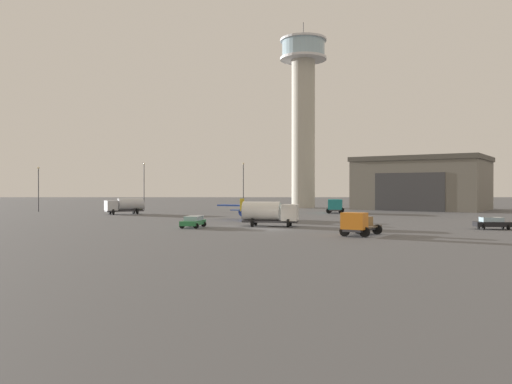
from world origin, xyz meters
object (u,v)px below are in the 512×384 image
car_green (193,221)px  light_post_north (144,182)px  control_tower (303,107)px  light_post_west (39,185)px  truck_fuel_tanker_white (270,213)px  airplane_blue (252,210)px  truck_fuel_tanker_silver (125,205)px  truck_flatbed_orange (359,224)px  car_black (493,223)px  truck_box_teal (336,205)px  light_post_east (243,183)px

car_green → light_post_north: light_post_north is taller
car_green → control_tower: bearing=174.0°
light_post_west → light_post_north: (19.44, 7.50, 0.61)m
truck_fuel_tanker_white → airplane_blue: bearing=111.3°
truck_fuel_tanker_white → truck_fuel_tanker_silver: size_ratio=1.04×
light_post_north → truck_flatbed_orange: bearing=-60.0°
truck_flatbed_orange → car_black: 18.70m
truck_box_teal → light_post_west: bearing=94.7°
airplane_blue → light_post_north: bearing=56.0°
airplane_blue → truck_flatbed_orange: bearing=-134.7°
control_tower → truck_box_teal: control_tower is taller
control_tower → car_black: 69.00m
car_black → light_post_west: 83.01m
truck_fuel_tanker_silver → truck_box_teal: (38.34, 4.09, -0.11)m
car_green → light_post_east: size_ratio=0.49×
truck_fuel_tanker_silver → light_post_north: 18.40m
truck_flatbed_orange → truck_box_teal: bearing=-153.9°
control_tower → airplane_blue: (-11.85, -46.25, -22.53)m
airplane_blue → car_black: 32.34m
truck_fuel_tanker_silver → light_post_east: (20.94, 10.43, 4.15)m
truck_fuel_tanker_silver → light_post_east: light_post_east is taller
truck_flatbed_orange → light_post_east: 53.41m
car_black → light_post_east: size_ratio=0.43×
truck_fuel_tanker_white → truck_fuel_tanker_silver: bearing=141.7°
airplane_blue → truck_box_teal: size_ratio=1.81×
truck_fuel_tanker_silver → light_post_north: (-0.52, 17.88, 4.31)m
truck_fuel_tanker_white → light_post_west: size_ratio=0.79×
car_green → car_black: same height
truck_fuel_tanker_white → light_post_east: size_ratio=0.72×
control_tower → truck_box_teal: size_ratio=7.40×
truck_box_teal → light_post_north: size_ratio=0.59×
airplane_blue → light_post_west: (-42.81, 26.89, 3.80)m
truck_flatbed_orange → light_post_east: bearing=-134.2°
light_post_west → truck_flatbed_orange: bearing=-43.9°
airplane_blue → light_post_north: 41.82m
car_green → car_black: bearing=96.9°
light_post_west → airplane_blue: bearing=-32.1°
light_post_north → truck_box_teal: bearing=-19.5°
light_post_east → light_post_north: (-21.46, 7.45, 0.16)m
truck_fuel_tanker_white → car_black: bearing=0.3°
control_tower → car_green: (-18.70, -60.42, -23.30)m
truck_fuel_tanker_white → car_black: 25.75m
truck_fuel_tanker_silver → light_post_west: 22.80m
car_green → light_post_north: size_ratio=0.47×
truck_fuel_tanker_white → light_post_west: light_post_west is taller
airplane_blue → control_tower: bearing=7.4°
light_post_west → car_black: bearing=-31.8°
truck_fuel_tanker_white → truck_box_teal: (13.17, 32.81, -0.19)m
truck_box_teal → light_post_north: bearing=81.3°
truck_flatbed_orange → car_green: size_ratio=1.24×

